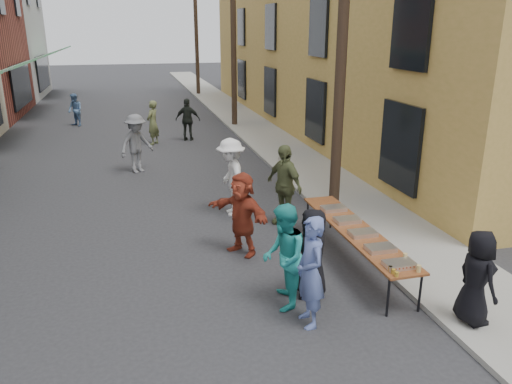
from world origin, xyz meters
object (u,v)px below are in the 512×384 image
utility_pole_near (343,27)px  guest_front_c (284,257)px  utility_pole_mid (233,27)px  serving_table (355,231)px  guest_front_a (313,253)px  catering_tray_sausage (399,264)px  utility_pole_far (196,27)px  server (477,277)px

utility_pole_near → guest_front_c: bearing=-123.1°
utility_pole_mid → serving_table: utility_pole_mid is taller
serving_table → guest_front_a: (-1.24, -0.92, 0.09)m
catering_tray_sausage → guest_front_c: (-1.83, 0.52, 0.11)m
utility_pole_near → utility_pole_mid: bearing=90.0°
utility_pole_far → guest_front_a: utility_pole_far is taller
utility_pole_near → guest_front_a: size_ratio=5.61×
catering_tray_sausage → server: size_ratio=0.33×
utility_pole_far → serving_table: bearing=-91.7°
catering_tray_sausage → guest_front_a: guest_front_a is taller
utility_pole_mid → serving_table: 15.38m
utility_pole_near → catering_tray_sausage: size_ratio=18.00×
catering_tray_sausage → guest_front_a: (-1.24, 0.73, 0.01)m
utility_pole_near → guest_front_a: utility_pole_near is taller
guest_front_a → utility_pole_mid: bearing=-165.4°
utility_pole_mid → server: size_ratio=5.91×
utility_pole_far → guest_front_c: (-2.61, -28.01, -3.60)m
catering_tray_sausage → guest_front_a: 1.44m
serving_table → guest_front_a: 1.55m
utility_pole_far → guest_front_c: utility_pole_far is taller
server → utility_pole_mid: bearing=-1.4°
utility_pole_mid → utility_pole_far: (0.00, 12.00, 0.00)m
catering_tray_sausage → serving_table: bearing=90.0°
utility_pole_near → guest_front_a: (-2.03, -3.81, -3.70)m
guest_front_c → guest_front_a: bearing=124.4°
serving_table → utility_pole_near: bearing=74.7°
utility_pole_far → utility_pole_mid: bearing=-90.0°
utility_pole_far → serving_table: utility_pole_far is taller
utility_pole_far → guest_front_a: 28.12m
guest_front_c → utility_pole_mid: bearing=-174.3°
utility_pole_near → server: (0.05, -5.35, -3.64)m
utility_pole_mid → guest_front_a: 16.36m
catering_tray_sausage → guest_front_a: bearing=149.7°
server → guest_front_c: bearing=61.7°
utility_pole_near → server: bearing=-89.5°
utility_pole_near → guest_front_c: size_ratio=5.01×
utility_pole_far → serving_table: (-0.79, -26.88, -3.79)m
serving_table → catering_tray_sausage: size_ratio=8.00×
utility_pole_mid → guest_front_a: bearing=-97.3°
utility_pole_far → server: (0.05, -29.35, -3.64)m
serving_table → guest_front_c: (-1.83, -1.13, 0.19)m
catering_tray_sausage → server: server is taller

